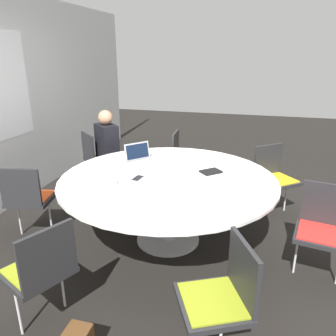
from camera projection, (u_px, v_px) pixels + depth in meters
The scene contains 14 objects.
ground_plane at pixel (168, 239), 3.62m from camera, with size 16.00×16.00×0.00m, color black.
conference_table at pixel (168, 185), 3.40m from camera, with size 2.22×2.22×0.74m.
chair_0 at pixel (97, 155), 4.82m from camera, with size 0.61×0.61×0.86m.
chair_1 at pixel (28, 195), 3.48m from camera, with size 0.50×0.51×0.86m.
chair_2 at pixel (41, 267), 2.33m from camera, with size 0.58×0.57×0.86m.
chair_3 at pixel (223, 292), 2.08m from camera, with size 0.58×0.57×0.86m.
chair_4 at pixel (323, 225), 2.89m from camera, with size 0.50×0.51×0.86m.
chair_5 at pixel (274, 174), 4.09m from camera, with size 0.60×0.61×0.86m.
chair_6 at pixel (184, 155), 4.84m from camera, with size 0.46×0.44×0.86m.
person_0 at pixel (108, 146), 4.61m from camera, with size 0.40×0.42×1.21m.
laptop at pixel (140, 158), 3.82m from camera, with size 0.41×0.40×0.21m.
spiral_notebook at pixel (211, 172), 3.50m from camera, with size 0.25×0.26×0.02m.
coffee_cup at pixel (112, 181), 3.16m from camera, with size 0.09×0.09×0.08m.
cell_phone at pixel (138, 178), 3.34m from camera, with size 0.15×0.09×0.01m.
Camera 1 is at (-3.04, -0.81, 1.96)m, focal length 35.00 mm.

